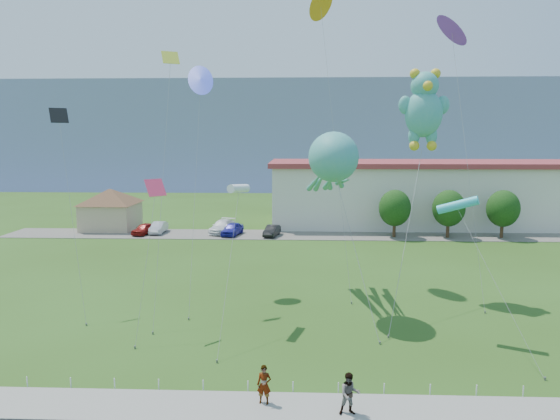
{
  "coord_description": "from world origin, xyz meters",
  "views": [
    {
      "loc": [
        -0.78,
        -21.99,
        11.11
      ],
      "look_at": [
        -1.94,
        8.0,
        6.82
      ],
      "focal_mm": 32.0,
      "sensor_mm": 36.0,
      "label": 1
    }
  ],
  "objects_px": {
    "parked_car_black": "(272,231)",
    "octopus_kite": "(332,166)",
    "warehouse": "(504,193)",
    "teddy_bear_kite": "(424,108)",
    "parked_car_blue": "(232,229)",
    "pedestrian_right": "(350,394)",
    "parked_car_silver": "(158,228)",
    "parked_car_white": "(222,227)",
    "pavilion": "(111,205)",
    "pedestrian_left": "(264,385)",
    "parked_car_red": "(144,229)"
  },
  "relations": [
    {
      "from": "parked_car_black",
      "to": "octopus_kite",
      "type": "distance_m",
      "value": 26.05
    },
    {
      "from": "pedestrian_left",
      "to": "octopus_kite",
      "type": "bearing_deg",
      "value": 81.69
    },
    {
      "from": "warehouse",
      "to": "parked_car_silver",
      "type": "height_order",
      "value": "warehouse"
    },
    {
      "from": "teddy_bear_kite",
      "to": "parked_car_blue",
      "type": "bearing_deg",
      "value": 127.99
    },
    {
      "from": "pedestrian_left",
      "to": "teddy_bear_kite",
      "type": "distance_m",
      "value": 22.58
    },
    {
      "from": "pavilion",
      "to": "octopus_kite",
      "type": "height_order",
      "value": "octopus_kite"
    },
    {
      "from": "warehouse",
      "to": "octopus_kite",
      "type": "relative_size",
      "value": 5.28
    },
    {
      "from": "parked_car_blue",
      "to": "octopus_kite",
      "type": "bearing_deg",
      "value": -55.69
    },
    {
      "from": "pedestrian_right",
      "to": "parked_car_white",
      "type": "relative_size",
      "value": 0.34
    },
    {
      "from": "parked_car_silver",
      "to": "octopus_kite",
      "type": "relative_size",
      "value": 0.34
    },
    {
      "from": "teddy_bear_kite",
      "to": "pedestrian_left",
      "type": "bearing_deg",
      "value": -122.06
    },
    {
      "from": "parked_car_white",
      "to": "parked_car_blue",
      "type": "distance_m",
      "value": 1.96
    },
    {
      "from": "pedestrian_right",
      "to": "parked_car_red",
      "type": "height_order",
      "value": "pedestrian_right"
    },
    {
      "from": "parked_car_blue",
      "to": "teddy_bear_kite",
      "type": "xyz_separation_m",
      "value": [
        16.33,
        -20.9,
        12.48
      ]
    },
    {
      "from": "pavilion",
      "to": "parked_car_silver",
      "type": "distance_m",
      "value": 7.46
    },
    {
      "from": "parked_car_red",
      "to": "parked_car_blue",
      "type": "distance_m",
      "value": 10.33
    },
    {
      "from": "parked_car_white",
      "to": "parked_car_black",
      "type": "bearing_deg",
      "value": -6.65
    },
    {
      "from": "pedestrian_right",
      "to": "parked_car_blue",
      "type": "relative_size",
      "value": 0.42
    },
    {
      "from": "pavilion",
      "to": "warehouse",
      "type": "bearing_deg",
      "value": 6.84
    },
    {
      "from": "pavilion",
      "to": "parked_car_blue",
      "type": "xyz_separation_m",
      "value": [
        15.52,
        -3.5,
        -2.25
      ]
    },
    {
      "from": "parked_car_white",
      "to": "teddy_bear_kite",
      "type": "xyz_separation_m",
      "value": [
        17.7,
        -22.3,
        12.46
      ]
    },
    {
      "from": "pedestrian_left",
      "to": "parked_car_blue",
      "type": "height_order",
      "value": "pedestrian_left"
    },
    {
      "from": "pedestrian_right",
      "to": "parked_car_silver",
      "type": "xyz_separation_m",
      "value": [
        -18.69,
        38.58,
        -0.26
      ]
    },
    {
      "from": "pedestrian_right",
      "to": "warehouse",
      "type": "bearing_deg",
      "value": 56.76
    },
    {
      "from": "warehouse",
      "to": "parked_car_white",
      "type": "height_order",
      "value": "warehouse"
    },
    {
      "from": "parked_car_silver",
      "to": "pedestrian_left",
      "type": "bearing_deg",
      "value": -67.99
    },
    {
      "from": "warehouse",
      "to": "pedestrian_right",
      "type": "bearing_deg",
      "value": -117.65
    },
    {
      "from": "pedestrian_left",
      "to": "parked_car_red",
      "type": "bearing_deg",
      "value": 121.62
    },
    {
      "from": "warehouse",
      "to": "octopus_kite",
      "type": "xyz_separation_m",
      "value": [
        -24.66,
        -33.87,
        5.24
      ]
    },
    {
      "from": "pavilion",
      "to": "parked_car_silver",
      "type": "bearing_deg",
      "value": -21.27
    },
    {
      "from": "parked_car_black",
      "to": "pavilion",
      "type": "bearing_deg",
      "value": -179.6
    },
    {
      "from": "pavilion",
      "to": "parked_car_blue",
      "type": "bearing_deg",
      "value": -12.7
    },
    {
      "from": "parked_car_white",
      "to": "parked_car_blue",
      "type": "bearing_deg",
      "value": -35.5
    },
    {
      "from": "parked_car_silver",
      "to": "parked_car_white",
      "type": "bearing_deg",
      "value": 3.72
    },
    {
      "from": "pedestrian_right",
      "to": "parked_car_white",
      "type": "distance_m",
      "value": 40.61
    },
    {
      "from": "pedestrian_left",
      "to": "parked_car_black",
      "type": "height_order",
      "value": "pedestrian_left"
    },
    {
      "from": "pedestrian_right",
      "to": "parked_car_blue",
      "type": "xyz_separation_m",
      "value": [
        -9.78,
        37.66,
        -0.2
      ]
    },
    {
      "from": "octopus_kite",
      "to": "teddy_bear_kite",
      "type": "bearing_deg",
      "value": 28.09
    },
    {
      "from": "parked_car_blue",
      "to": "teddy_bear_kite",
      "type": "relative_size",
      "value": 0.26
    },
    {
      "from": "parked_car_silver",
      "to": "parked_car_black",
      "type": "height_order",
      "value": "parked_car_silver"
    },
    {
      "from": "warehouse",
      "to": "parked_car_blue",
      "type": "bearing_deg",
      "value": -164.6
    },
    {
      "from": "pedestrian_right",
      "to": "parked_car_silver",
      "type": "relative_size",
      "value": 0.44
    },
    {
      "from": "parked_car_red",
      "to": "parked_car_silver",
      "type": "relative_size",
      "value": 0.96
    },
    {
      "from": "warehouse",
      "to": "octopus_kite",
      "type": "bearing_deg",
      "value": -126.05
    },
    {
      "from": "parked_car_white",
      "to": "pedestrian_right",
      "type": "bearing_deg",
      "value": -64.15
    },
    {
      "from": "pedestrian_left",
      "to": "parked_car_red",
      "type": "distance_m",
      "value": 40.53
    },
    {
      "from": "warehouse",
      "to": "octopus_kite",
      "type": "distance_m",
      "value": 42.22
    },
    {
      "from": "warehouse",
      "to": "teddy_bear_kite",
      "type": "distance_m",
      "value": 36.57
    },
    {
      "from": "warehouse",
      "to": "parked_car_red",
      "type": "bearing_deg",
      "value": -168.07
    },
    {
      "from": "parked_car_silver",
      "to": "octopus_kite",
      "type": "distance_m",
      "value": 32.65
    }
  ]
}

